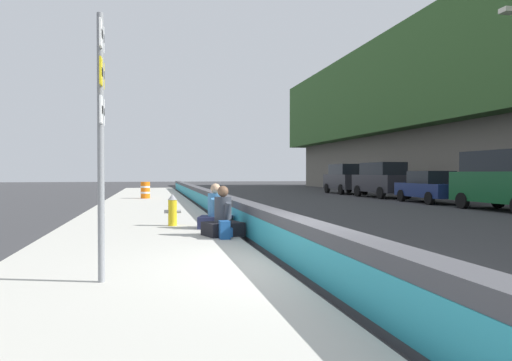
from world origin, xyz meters
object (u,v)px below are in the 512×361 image
at_px(route_sign_post, 101,126).
at_px(parked_car_third, 508,179).
at_px(fire_hydrant, 173,210).
at_px(seated_person_foreground, 223,220).
at_px(seated_person_middle, 216,214).
at_px(parked_car_midline, 382,179).
at_px(parked_car_fourth, 430,187).
at_px(backpack, 225,230).
at_px(construction_barrel, 145,190).
at_px(parked_car_far, 345,178).

bearing_deg(route_sign_post, parked_car_third, -56.03).
height_order(fire_hydrant, seated_person_foreground, seated_person_foreground).
bearing_deg(seated_person_middle, parked_car_midline, -39.80).
bearing_deg(seated_person_foreground, parked_car_fourth, -48.19).
relative_size(seated_person_middle, parked_car_midline, 0.24).
relative_size(seated_person_foreground, backpack, 2.91).
height_order(construction_barrel, parked_car_third, parked_car_third).
relative_size(seated_person_foreground, parked_car_midline, 0.24).
relative_size(route_sign_post, parked_car_midline, 0.74).
xyz_separation_m(fire_hydrant, seated_person_middle, (-0.82, -1.09, -0.08)).
height_order(construction_barrel, parked_car_far, parked_car_far).
distance_m(seated_person_foreground, backpack, 0.59).
height_order(construction_barrel, parked_car_midline, parked_car_midline).
bearing_deg(fire_hydrant, parked_car_fourth, -56.54).
xyz_separation_m(route_sign_post, fire_hydrant, (6.59, -1.22, -1.65)).
distance_m(seated_person_middle, parked_car_third, 13.72).
xyz_separation_m(backpack, construction_barrel, (17.32, 1.96, 0.28)).
xyz_separation_m(construction_barrel, parked_car_fourth, (-5.24, -14.88, 0.24)).
bearing_deg(fire_hydrant, parked_car_third, -75.31).
height_order(fire_hydrant, seated_person_middle, seated_person_middle).
bearing_deg(seated_person_foreground, fire_hydrant, 24.83).
xyz_separation_m(seated_person_middle, parked_car_midline, (15.51, -12.92, 0.67)).
distance_m(parked_car_fourth, parked_car_midline, 5.47).
relative_size(seated_person_middle, parked_car_fourth, 0.26).
bearing_deg(seated_person_foreground, parked_car_far, -29.51).
bearing_deg(route_sign_post, backpack, -31.08).
distance_m(fire_hydrant, construction_barrel, 14.49).
height_order(route_sign_post, parked_car_fourth, route_sign_post).
distance_m(backpack, parked_car_midline, 21.85).
distance_m(seated_person_foreground, parked_car_midline, 21.37).
bearing_deg(parked_car_fourth, parked_car_midline, -0.61).
xyz_separation_m(seated_person_foreground, parked_car_far, (22.85, -12.93, 0.68)).
relative_size(route_sign_post, seated_person_middle, 3.03).
xyz_separation_m(fire_hydrant, backpack, (-2.86, -1.03, -0.25)).
xyz_separation_m(seated_person_foreground, parked_car_third, (5.98, -12.96, 0.85)).
distance_m(route_sign_post, parked_car_midline, 26.18).
relative_size(backpack, parked_car_far, 0.08).
bearing_deg(seated_person_middle, route_sign_post, 158.20).
height_order(seated_person_foreground, backpack, seated_person_foreground).
bearing_deg(construction_barrel, fire_hydrant, -176.33).
xyz_separation_m(seated_person_middle, construction_barrel, (15.28, 2.02, 0.11)).
distance_m(backpack, parked_car_fourth, 17.70).
bearing_deg(parked_car_far, parked_car_midline, -179.89).
bearing_deg(parked_car_midline, parked_car_far, 0.11).
height_order(backpack, parked_car_fourth, parked_car_fourth).
xyz_separation_m(backpack, parked_car_fourth, (12.09, -12.92, 0.53)).
bearing_deg(parked_car_fourth, parked_car_third, -179.28).
xyz_separation_m(seated_person_middle, parked_car_third, (4.50, -12.93, 0.84)).
distance_m(seated_person_middle, construction_barrel, 15.42).
xyz_separation_m(route_sign_post, parked_car_third, (10.27, -15.24, -0.88)).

